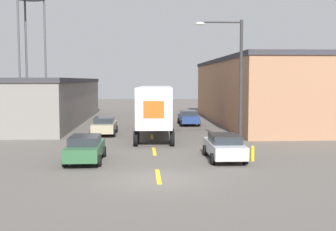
% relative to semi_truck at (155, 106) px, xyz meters
% --- Properties ---
extents(ground_plane, '(160.00, 160.00, 0.00)m').
position_rel_semi_truck_xyz_m(ground_plane, '(-0.31, -15.13, -2.35)').
color(ground_plane, '#56514C').
extents(road_centerline, '(0.20, 16.64, 0.01)m').
position_rel_semi_truck_xyz_m(road_centerline, '(-0.31, -7.62, -2.35)').
color(road_centerline, yellow).
rests_on(road_centerline, ground_plane).
extents(warehouse_left, '(10.62, 27.24, 4.58)m').
position_rel_semi_truck_xyz_m(warehouse_left, '(-12.38, 11.47, -0.05)').
color(warehouse_left, slate).
rests_on(warehouse_left, ground_plane).
extents(warehouse_right, '(12.03, 27.91, 6.58)m').
position_rel_semi_truck_xyz_m(warehouse_right, '(12.46, 10.08, 0.94)').
color(warehouse_right, '#9E7051').
rests_on(warehouse_right, ground_plane).
extents(semi_truck, '(3.28, 13.01, 3.89)m').
position_rel_semi_truck_xyz_m(semi_truck, '(0.00, 0.00, 0.00)').
color(semi_truck, '#B21919').
rests_on(semi_truck, ground_plane).
extents(parked_car_right_far, '(1.94, 4.34, 1.42)m').
position_rel_semi_truck_xyz_m(parked_car_right_far, '(3.49, 7.61, -1.60)').
color(parked_car_right_far, navy).
rests_on(parked_car_right_far, ground_plane).
extents(parked_car_left_near, '(1.94, 4.34, 1.42)m').
position_rel_semi_truck_xyz_m(parked_car_left_near, '(-4.11, -10.75, -1.60)').
color(parked_car_left_near, '#2D5B38').
rests_on(parked_car_left_near, ground_plane).
extents(parked_car_left_far, '(1.94, 4.34, 1.42)m').
position_rel_semi_truck_xyz_m(parked_car_left_far, '(-4.11, 0.55, -1.60)').
color(parked_car_left_far, tan).
rests_on(parked_car_left_far, ground_plane).
extents(parked_car_right_near, '(1.94, 4.34, 1.42)m').
position_rel_semi_truck_xyz_m(parked_car_right_near, '(3.49, -10.62, -1.60)').
color(parked_car_right_near, '#B2B2B7').
rests_on(parked_car_right_near, ground_plane).
extents(street_lamp, '(2.98, 0.32, 8.14)m').
position_rel_semi_truck_xyz_m(street_lamp, '(4.82, -7.10, 2.41)').
color(street_lamp, '#2D2D30').
rests_on(street_lamp, ground_plane).
extents(fire_hydrant, '(0.22, 0.22, 0.85)m').
position_rel_semi_truck_xyz_m(fire_hydrant, '(4.94, -11.08, -1.93)').
color(fire_hydrant, gold).
rests_on(fire_hydrant, ground_plane).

